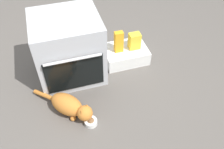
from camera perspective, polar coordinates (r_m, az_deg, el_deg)
ground at (r=2.35m, az=-7.32°, el=-5.32°), size 8.00×8.00×0.00m
oven at (r=2.38m, az=-10.31°, el=6.21°), size 0.63×0.62×0.66m
pantry_cabinet at (r=2.66m, az=3.21°, el=4.87°), size 0.47×0.34×0.15m
food_bowl at (r=2.14m, az=-5.06°, el=-11.16°), size 0.11×0.11×0.07m
cat at (r=2.17m, az=-10.04°, el=-7.35°), size 0.49×0.53×0.20m
snack_bag at (r=2.58m, az=5.36°, el=7.93°), size 0.12×0.09×0.18m
juice_carton at (r=2.51m, az=1.61°, el=7.78°), size 0.09×0.06×0.24m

